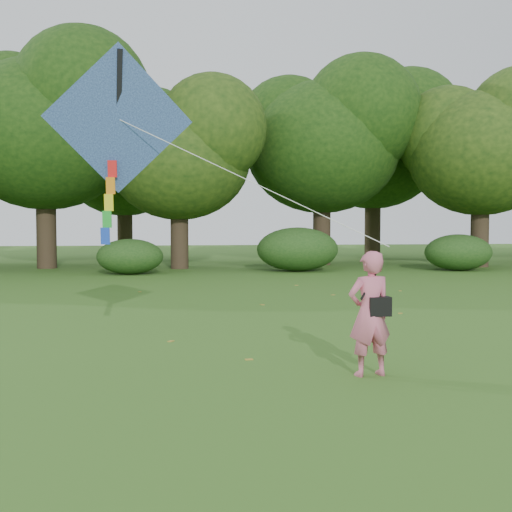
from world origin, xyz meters
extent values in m
plane|color=#265114|center=(0.00, 0.00, 0.00)|extent=(100.00, 100.00, 0.00)
imported|color=#D1627E|center=(0.45, -0.69, 0.85)|extent=(0.68, 0.51, 1.70)
cube|color=black|center=(0.57, -0.72, 0.95)|extent=(0.30, 0.20, 0.26)
cylinder|color=black|center=(0.45, -0.73, 1.28)|extent=(0.33, 0.14, 0.47)
cube|color=#2644A6|center=(-3.02, 1.09, 3.67)|extent=(2.28, 0.40, 2.26)
cube|color=black|center=(-3.02, 1.12, 3.67)|extent=(0.20, 0.53, 2.05)
cylinder|color=white|center=(-1.16, 0.18, 2.72)|extent=(3.73, 1.84, 1.93)
cube|color=red|center=(-3.12, 1.11, 2.91)|extent=(0.14, 0.06, 0.26)
cube|color=orange|center=(-3.15, 1.11, 2.65)|extent=(0.14, 0.06, 0.26)
cube|color=yellow|center=(-3.18, 1.11, 2.39)|extent=(0.14, 0.06, 0.26)
cube|color=green|center=(-3.21, 1.11, 2.13)|extent=(0.14, 0.06, 0.26)
cube|color=blue|center=(-3.24, 1.11, 1.87)|extent=(0.14, 0.06, 0.26)
cylinder|color=#3A2D1E|center=(-8.00, 21.00, 1.92)|extent=(0.88, 0.88, 3.85)
ellipsoid|color=#1E3F11|center=(-8.00, 21.00, 6.05)|extent=(8.00, 8.00, 6.80)
cylinder|color=#3A2D1E|center=(-2.00, 20.00, 1.57)|extent=(0.80, 0.80, 3.15)
ellipsoid|color=#1E3F11|center=(-2.00, 20.00, 4.91)|extent=(6.40, 6.40, 5.44)
cylinder|color=#3A2D1E|center=(5.00, 22.00, 1.84)|extent=(0.86, 0.86, 3.67)
ellipsoid|color=#1E3F11|center=(5.00, 22.00, 5.76)|extent=(7.60, 7.60, 6.46)
cylinder|color=#3A2D1E|center=(12.00, 19.50, 1.72)|extent=(0.83, 0.83, 3.43)
ellipsoid|color=#1E3F11|center=(12.00, 19.50, 5.30)|extent=(6.80, 6.80, 5.78)
cylinder|color=#3A2D1E|center=(-5.00, 27.50, 1.75)|extent=(0.84, 0.84, 3.50)
ellipsoid|color=#1E3F11|center=(-5.00, 27.50, 5.43)|extent=(7.00, 7.00, 5.95)
cylinder|color=#3A2D1E|center=(9.00, 26.50, 2.01)|extent=(0.90, 0.90, 4.02)
ellipsoid|color=#1E3F11|center=(9.00, 26.50, 6.17)|extent=(7.80, 7.80, 6.63)
ellipsoid|color=#264919|center=(-4.00, 17.10, 0.71)|extent=(2.66, 2.09, 1.42)
ellipsoid|color=#264919|center=(3.00, 17.90, 0.94)|extent=(3.50, 2.75, 1.88)
ellipsoid|color=#264919|center=(10.00, 17.40, 0.79)|extent=(2.94, 2.31, 1.58)
cube|color=olive|center=(3.09, 6.23, 0.00)|extent=(0.13, 0.14, 0.01)
cube|color=olive|center=(0.00, 6.92, 0.00)|extent=(0.12, 0.14, 0.01)
cube|color=olive|center=(-3.24, 10.38, 0.00)|extent=(0.11, 0.14, 0.01)
cube|color=olive|center=(1.79, 11.74, 0.00)|extent=(0.13, 0.10, 0.01)
cube|color=olive|center=(2.32, 8.85, 0.00)|extent=(0.14, 0.14, 0.01)
cube|color=olive|center=(-2.25, 2.17, 0.00)|extent=(0.13, 0.14, 0.01)
cube|color=olive|center=(-1.06, 0.52, 0.00)|extent=(0.13, 0.09, 0.01)
cube|color=olive|center=(4.61, 9.66, 0.00)|extent=(0.11, 0.14, 0.01)
cube|color=olive|center=(2.94, 5.01, 0.00)|extent=(0.13, 0.14, 0.01)
camera|label=1|loc=(-2.14, -9.05, 2.08)|focal=45.00mm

